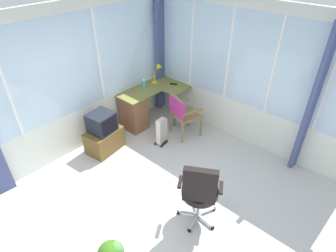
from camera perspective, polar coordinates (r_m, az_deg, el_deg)
ground at (r=4.37m, az=-2.54°, el=-16.65°), size 5.76×5.18×0.06m
north_window_panel at (r=4.97m, az=-21.04°, el=7.33°), size 4.76×0.07×2.59m
east_window_panel at (r=5.19m, az=16.06°, el=9.53°), size 0.07×4.18×2.59m
curtain_corner at (r=6.15m, az=-1.50°, el=14.23°), size 0.28×0.11×2.49m
curtain_east_far at (r=4.83m, az=27.49°, el=4.18°), size 0.28×0.10×2.49m
desk at (r=5.78m, az=-6.38°, el=3.37°), size 1.34×0.89×0.75m
desk_lamp at (r=5.97m, az=-1.93°, el=11.28°), size 0.23×0.19×0.41m
tv_remote at (r=5.98m, az=1.14°, el=8.57°), size 0.10×0.15×0.02m
spray_bottle at (r=5.84m, az=-4.93°, el=8.79°), size 0.06×0.06×0.22m
wooden_armchair at (r=5.37m, az=2.67°, el=3.00°), size 0.61×0.61×0.89m
office_chair at (r=3.74m, az=6.48°, el=-12.91°), size 0.59×0.62×1.09m
tv_on_stand at (r=5.26m, az=-13.01°, el=-1.65°), size 0.69×0.51×0.79m
space_heater at (r=5.33m, az=-1.28°, el=-0.97°), size 0.28×0.20×0.55m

